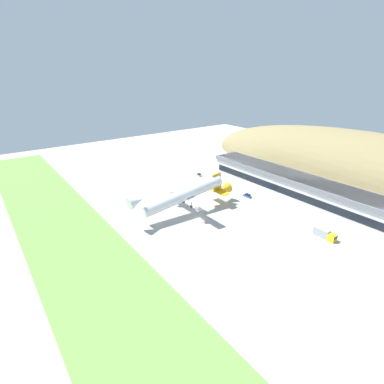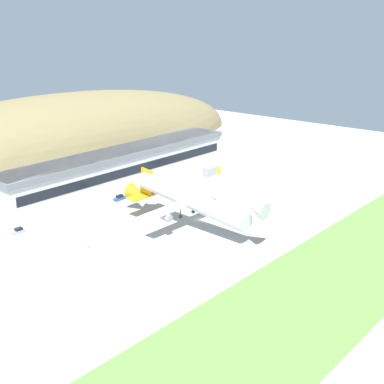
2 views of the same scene
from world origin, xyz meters
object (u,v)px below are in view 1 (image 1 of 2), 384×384
cargo_airplane (186,195)px  terminal_building (300,187)px  fuel_truck (325,234)px  service_car_0 (247,196)px  traffic_cone_0 (171,188)px  service_car_1 (199,175)px

cargo_airplane → terminal_building: bearing=68.4°
fuel_truck → terminal_building: bearing=140.9°
service_car_0 → traffic_cone_0: bearing=-143.9°
service_car_1 → fuel_truck: fuel_truck is taller
cargo_airplane → service_car_1: size_ratio=13.86×
fuel_truck → cargo_airplane: bearing=-148.1°
terminal_building → fuel_truck: size_ratio=12.29×
service_car_0 → service_car_1: size_ratio=1.20×
service_car_1 → terminal_building: bearing=17.3°
service_car_0 → fuel_truck: 43.95m
terminal_building → fuel_truck: (27.03, -21.96, -5.03)m
terminal_building → service_car_0: size_ratio=23.17×
terminal_building → cargo_airplane: (-20.36, -51.49, 2.01)m
service_car_1 → traffic_cone_0: service_car_1 is taller
cargo_airplane → traffic_cone_0: 31.66m
fuel_truck → service_car_0: bearing=173.6°
fuel_truck → traffic_cone_0: fuel_truck is taller
terminal_building → traffic_cone_0: bearing=-140.3°
cargo_airplane → service_car_0: bearing=83.8°
service_car_0 → fuel_truck: size_ratio=0.53×
cargo_airplane → service_car_0: 35.49m
cargo_airplane → traffic_cone_0: bearing=159.1°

